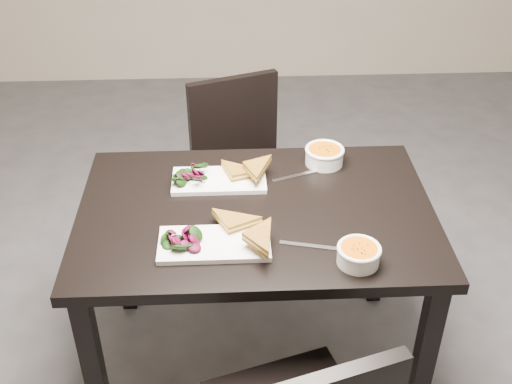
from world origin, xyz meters
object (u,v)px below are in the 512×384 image
soup_bowl_near (359,254)px  plate_far (219,180)px  table (256,232)px  chair_far (243,161)px  soup_bowl_far (324,155)px  plate_near (214,244)px

soup_bowl_near → plate_far: (-0.42, 0.46, -0.03)m
table → chair_far: bearing=92.0°
chair_far → soup_bowl_near: bearing=-92.4°
soup_bowl_near → soup_bowl_far: size_ratio=0.91×
chair_far → plate_far: bearing=-119.3°
table → chair_far: chair_far is taller
chair_far → soup_bowl_far: bearing=-77.2°
table → plate_far: plate_far is taller
soup_bowl_far → plate_near: bearing=-130.8°
table → plate_near: (-0.14, -0.19, 0.11)m
soup_bowl_near → plate_far: 0.62m
chair_far → plate_near: bearing=-116.5°
soup_bowl_near → plate_far: size_ratio=0.40×
plate_near → soup_bowl_near: bearing=-12.8°
table → plate_near: plate_near is taller
chair_far → soup_bowl_near: (0.32, -1.03, 0.30)m
plate_far → soup_bowl_near: bearing=-47.7°
table → chair_far: size_ratio=1.41×
table → soup_bowl_far: size_ratio=8.18×
plate_near → plate_far: (0.01, 0.36, -0.00)m
plate_far → plate_near: bearing=-92.3°
table → chair_far: 0.76m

